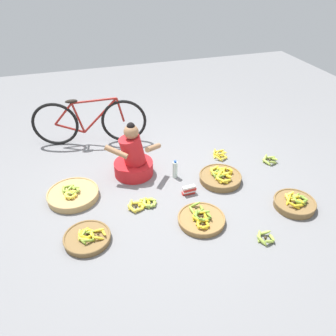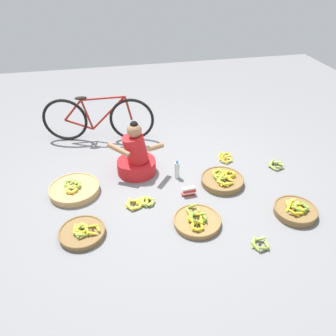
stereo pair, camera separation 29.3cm
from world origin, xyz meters
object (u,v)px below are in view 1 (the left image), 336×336
object	(u,v)px
banana_basket_back_center	(220,177)
loose_bananas_back_left	(265,238)
loose_bananas_front_right	(220,155)
banana_basket_front_left	(87,238)
banana_basket_front_center	(201,219)
bicycle_leaning	(90,122)
packet_carton_stack	(189,190)
banana_basket_near_bicycle	(295,203)
water_bottle	(175,169)
loose_bananas_near_vendor	(270,160)
vendor_woman_front	(133,159)
banana_basket_mid_left	(73,194)
loose_bananas_mid_right	(144,204)

from	to	relation	value
banana_basket_back_center	loose_bananas_back_left	xyz separation A→B (m)	(0.01, -1.11, -0.02)
banana_basket_back_center	loose_bananas_front_right	xyz separation A→B (m)	(0.25, 0.54, -0.03)
banana_basket_front_left	banana_basket_front_center	size ratio (longest dim) A/B	0.93
bicycle_leaning	loose_bananas_back_left	distance (m)	3.03
loose_bananas_front_right	packet_carton_stack	bearing A→B (deg)	-136.96
banana_basket_near_bicycle	loose_bananas_front_right	world-z (taller)	banana_basket_near_bicycle
loose_bananas_front_right	water_bottle	bearing A→B (deg)	-160.06
loose_bananas_near_vendor	packet_carton_stack	world-z (taller)	packet_carton_stack
banana_basket_front_center	water_bottle	xyz separation A→B (m)	(-0.01, 0.91, 0.08)
vendor_woman_front	bicycle_leaning	distance (m)	1.11
banana_basket_near_bicycle	bicycle_leaning	bearing A→B (deg)	133.26
vendor_woman_front	loose_bananas_back_left	size ratio (longest dim) A/B	3.68
vendor_woman_front	packet_carton_stack	bearing A→B (deg)	-48.55
loose_bananas_back_left	packet_carton_stack	distance (m)	1.09
vendor_woman_front	banana_basket_front_center	distance (m)	1.27
banana_basket_front_left	banana_basket_front_center	distance (m)	1.25
banana_basket_front_center	loose_bananas_front_right	bearing A→B (deg)	57.05
banana_basket_near_bicycle	water_bottle	distance (m)	1.53
banana_basket_front_left	vendor_woman_front	bearing A→B (deg)	55.30
banana_basket_front_left	banana_basket_mid_left	distance (m)	0.78
banana_basket_back_center	banana_basket_front_center	bearing A→B (deg)	-129.00
bicycle_leaning	banana_basket_front_center	size ratio (longest dim) A/B	3.14
loose_bananas_front_right	loose_bananas_back_left	world-z (taller)	loose_bananas_back_left
loose_bananas_mid_right	loose_bananas_near_vendor	distance (m)	1.98
loose_bananas_front_right	water_bottle	world-z (taller)	water_bottle
loose_bananas_mid_right	loose_bananas_back_left	size ratio (longest dim) A/B	1.86
banana_basket_front_center	loose_bananas_near_vendor	bearing A→B (deg)	31.71
bicycle_leaning	loose_bananas_back_left	size ratio (longest dim) A/B	8.09
banana_basket_back_center	packet_carton_stack	world-z (taller)	banana_basket_back_center
banana_basket_near_bicycle	loose_bananas_mid_right	distance (m)	1.78
vendor_woman_front	banana_basket_front_left	distance (m)	1.30
banana_basket_mid_left	water_bottle	bearing A→B (deg)	2.04
loose_bananas_back_left	bicycle_leaning	bearing A→B (deg)	119.86
loose_bananas_back_left	packet_carton_stack	bearing A→B (deg)	117.41
banana_basket_near_bicycle	loose_bananas_front_right	distance (m)	1.33
banana_basket_back_center	loose_bananas_mid_right	distance (m)	1.10
banana_basket_back_center	banana_basket_near_bicycle	distance (m)	0.96
banana_basket_front_center	loose_bananas_mid_right	world-z (taller)	banana_basket_front_center
vendor_woman_front	banana_basket_near_bicycle	size ratio (longest dim) A/B	1.56
bicycle_leaning	water_bottle	size ratio (longest dim) A/B	6.58
bicycle_leaning	packet_carton_stack	distance (m)	1.95
banana_basket_near_bicycle	banana_basket_mid_left	bearing A→B (deg)	159.25
bicycle_leaning	banana_basket_front_left	xyz separation A→B (m)	(-0.29, -2.07, -0.32)
bicycle_leaning	banana_basket_near_bicycle	distance (m)	3.09
vendor_woman_front	banana_basket_front_left	world-z (taller)	vendor_woman_front
loose_bananas_back_left	packet_carton_stack	world-z (taller)	packet_carton_stack
banana_basket_front_left	banana_basket_mid_left	bearing A→B (deg)	96.89
vendor_woman_front	banana_basket_back_center	distance (m)	1.17
banana_basket_mid_left	water_bottle	world-z (taller)	water_bottle
banana_basket_mid_left	loose_bananas_front_right	world-z (taller)	banana_basket_mid_left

